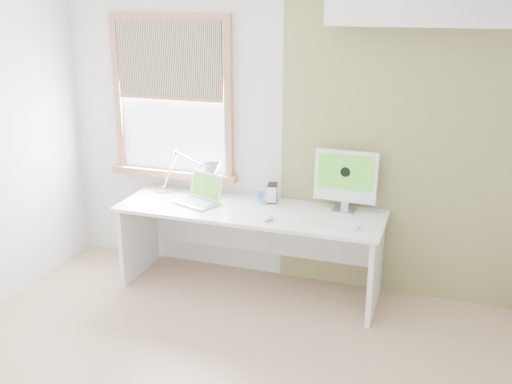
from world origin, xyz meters
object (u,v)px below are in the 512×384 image
at_px(desk_lamp, 202,174).
at_px(external_drive, 272,193).
at_px(laptop, 201,196).
at_px(imac, 346,177).
at_px(desk, 252,228).

relative_size(desk_lamp, external_drive, 4.22).
bearing_deg(laptop, external_drive, 19.79).
height_order(laptop, imac, imac).
relative_size(external_drive, imac, 0.31).
relative_size(desk_lamp, laptop, 1.60).
bearing_deg(external_drive, desk_lamp, -176.94).
distance_m(desk, external_drive, 0.35).
bearing_deg(external_drive, imac, -0.43).
height_order(desk_lamp, laptop, desk_lamp).
bearing_deg(desk_lamp, imac, 1.33).
height_order(desk, imac, imac).
xyz_separation_m(desk, external_drive, (0.12, 0.17, 0.28)).
relative_size(desk, laptop, 5.20).
relative_size(desk_lamp, imac, 1.33).
bearing_deg(external_drive, desk, -126.12).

